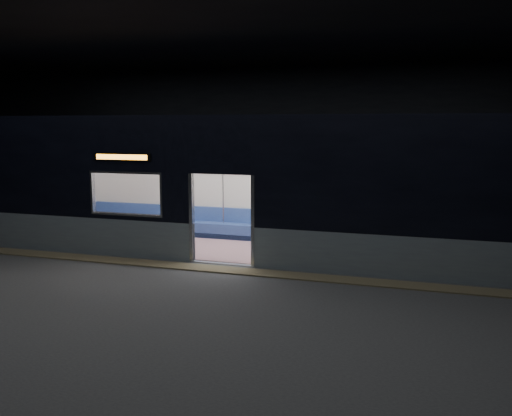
% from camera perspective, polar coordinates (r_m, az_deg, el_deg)
% --- Properties ---
extents(station_floor, '(24.00, 14.00, 0.01)m').
position_cam_1_polar(station_floor, '(11.44, -5.46, -7.20)').
color(station_floor, '#47494C').
rests_on(station_floor, ground).
extents(station_envelope, '(24.00, 14.00, 5.00)m').
position_cam_1_polar(station_envelope, '(11.01, -5.74, 11.48)').
color(station_envelope, black).
rests_on(station_envelope, station_floor).
extents(tactile_strip, '(22.80, 0.50, 0.03)m').
position_cam_1_polar(tactile_strip, '(11.93, -4.43, -6.42)').
color(tactile_strip, '#8C7F59').
rests_on(tactile_strip, station_floor).
extents(metro_car, '(18.00, 3.04, 3.35)m').
position_cam_1_polar(metro_car, '(13.44, -1.36, 3.26)').
color(metro_car, '#8CA1A8').
rests_on(metro_car, station_floor).
extents(passenger, '(0.44, 0.73, 1.41)m').
position_cam_1_polar(passenger, '(13.87, 16.81, -1.24)').
color(passenger, black).
rests_on(passenger, metro_car).
extents(handbag, '(0.30, 0.27, 0.14)m').
position_cam_1_polar(handbag, '(13.66, 16.82, -1.95)').
color(handbag, black).
rests_on(handbag, passenger).
extents(transit_map, '(1.11, 0.03, 0.72)m').
position_cam_1_polar(transit_map, '(14.31, 6.78, 2.19)').
color(transit_map, white).
rests_on(transit_map, metro_car).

